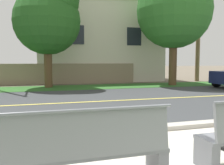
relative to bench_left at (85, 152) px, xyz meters
name	(u,v)px	position (x,y,z in m)	size (l,w,h in m)	color
ground_plane	(86,96)	(1.35, 7.66, -0.47)	(140.00, 140.00, 0.00)	#665B4C
curb_edge	(132,130)	(1.35, 2.01, -0.41)	(44.00, 0.30, 0.11)	#ADA89E
street_asphalt	(93,102)	(1.35, 6.16, -0.46)	(52.00, 8.00, 0.01)	#383A3D
road_centre_line	(93,102)	(1.35, 6.16, -0.46)	(48.00, 0.14, 0.01)	#E0CC4C
far_verge_grass	(75,87)	(1.35, 11.50, -0.46)	(48.00, 2.80, 0.02)	#2D6026
bench_left	(85,152)	(0.00, 0.00, 0.00)	(2.07, 0.48, 1.01)	slate
shade_tree_left	(49,16)	(-0.01, 11.86, 3.68)	(3.87, 3.87, 6.38)	brown
shade_tree_centre	(177,5)	(7.81, 11.06, 4.62)	(4.75, 4.75, 7.83)	brown
garden_wall	(42,74)	(-0.53, 14.02, 0.23)	(13.00, 0.36, 1.40)	gray
house_across_street	(96,39)	(3.94, 17.22, 2.95)	(10.24, 6.91, 6.74)	beige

